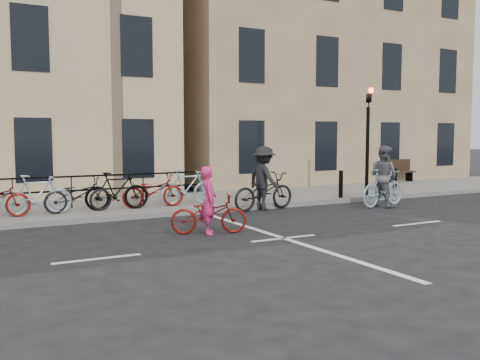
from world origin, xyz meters
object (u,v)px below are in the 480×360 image
traffic_light (368,128)px  cyclist_dark (264,185)px  cyclist_grey (383,182)px  bench (398,170)px  cyclist_pink (209,210)px

traffic_light → cyclist_dark: bearing=-174.2°
cyclist_grey → bench: bearing=-58.5°
cyclist_pink → cyclist_dark: bearing=-28.6°
cyclist_pink → cyclist_dark: 4.00m
bench → cyclist_pink: (-12.18, -6.45, -0.14)m
bench → cyclist_pink: 13.78m
cyclist_pink → traffic_light: bearing=-47.1°
cyclist_dark → bench: bearing=-74.8°
cyclist_pink → cyclist_grey: bearing=-57.0°
traffic_light → cyclist_pink: (-7.38, -3.06, -1.92)m
bench → cyclist_grey: cyclist_grey is taller
traffic_light → cyclist_grey: traffic_light is taller
bench → cyclist_grey: 7.44m
cyclist_pink → cyclist_grey: size_ratio=0.90×
traffic_light → bench: size_ratio=2.44×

